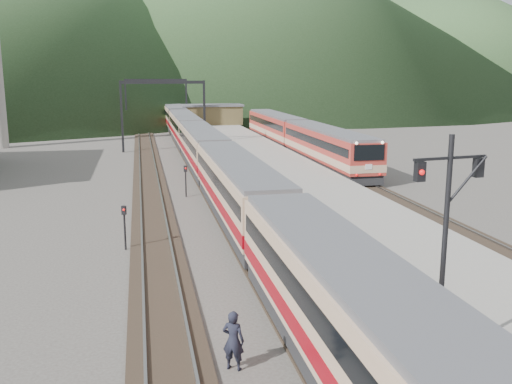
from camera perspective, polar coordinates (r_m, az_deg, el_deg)
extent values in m
cube|color=black|center=(51.98, -5.21, 2.10)|extent=(2.60, 200.00, 0.12)
cube|color=slate|center=(51.89, -6.00, 2.18)|extent=(0.10, 200.00, 0.14)
cube|color=slate|center=(52.05, -4.42, 2.23)|extent=(0.10, 200.00, 0.14)
cube|color=black|center=(51.68, -10.72, 1.88)|extent=(2.60, 200.00, 0.12)
cube|color=slate|center=(51.66, -11.53, 1.96)|extent=(0.10, 200.00, 0.14)
cube|color=slate|center=(51.68, -9.93, 2.02)|extent=(0.10, 200.00, 0.14)
cube|color=black|center=(54.43, 6.92, 2.49)|extent=(2.60, 200.00, 0.12)
cube|color=slate|center=(54.20, 6.20, 2.58)|extent=(0.10, 200.00, 0.14)
cube|color=slate|center=(54.65, 7.64, 2.62)|extent=(0.10, 200.00, 0.14)
cube|color=gray|center=(50.88, 1.32, 2.43)|extent=(8.00, 100.00, 1.00)
cube|color=black|center=(66.15, -13.27, 7.33)|extent=(0.25, 0.25, 8.00)
cube|color=black|center=(66.53, -5.18, 7.61)|extent=(0.25, 0.25, 8.00)
cube|color=black|center=(66.02, -9.32, 10.78)|extent=(9.30, 0.22, 0.35)
cube|color=black|center=(91.09, -12.87, 8.46)|extent=(0.25, 0.25, 8.00)
cube|color=black|center=(91.37, -6.97, 8.68)|extent=(0.25, 0.25, 8.00)
cube|color=black|center=(91.00, -10.00, 10.97)|extent=(9.30, 0.22, 0.35)
cube|color=brown|center=(89.88, -4.40, 7.66)|extent=(9.00, 4.00, 2.80)
cube|color=slate|center=(89.78, -4.41, 8.64)|extent=(9.40, 4.40, 0.30)
cone|color=#2F4D27|center=(204.99, -22.14, 16.85)|extent=(180.00, 180.00, 60.00)
cone|color=#2F4D27|center=(245.27, -3.29, 18.43)|extent=(220.00, 220.00, 75.00)
cone|color=#2F4D27|center=(249.90, 16.62, 14.98)|extent=(160.00, 160.00, 50.00)
cube|color=tan|center=(15.97, 10.44, -13.46)|extent=(2.83, 19.04, 3.46)
cube|color=tan|center=(34.04, -1.85, 0.29)|extent=(2.83, 19.04, 3.46)
cube|color=tan|center=(53.16, -5.42, 4.37)|extent=(2.83, 19.04, 3.46)
cube|color=tan|center=(72.51, -7.11, 6.29)|extent=(2.83, 19.04, 3.46)
cube|color=tan|center=(91.94, -8.09, 7.39)|extent=(2.83, 19.04, 3.46)
cube|color=#AA3128|center=(53.77, 7.11, 4.51)|extent=(2.97, 20.00, 3.63)
cube|color=#AA3128|center=(73.37, 1.99, 6.50)|extent=(2.97, 20.00, 3.63)
cylinder|color=black|center=(15.83, 18.28, -5.76)|extent=(0.14, 0.14, 6.21)
cube|color=black|center=(15.30, 18.87, 3.24)|extent=(2.19, 0.38, 0.07)
cube|color=black|center=(14.80, 16.06, 1.97)|extent=(0.27, 0.21, 0.50)
cube|color=black|center=(15.91, 21.35, 2.28)|extent=(0.27, 0.21, 0.50)
cylinder|color=black|center=(41.33, -7.03, 0.89)|extent=(0.10, 0.10, 2.00)
cube|color=black|center=(41.14, -7.07, 2.32)|extent=(0.26, 0.22, 0.45)
cylinder|color=black|center=(29.39, -12.98, -3.78)|extent=(0.10, 0.10, 2.00)
cube|color=black|center=(29.13, -13.08, -1.79)|extent=(0.26, 0.22, 0.45)
imported|color=black|center=(17.52, -2.28, -14.61)|extent=(0.81, 0.71, 1.86)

